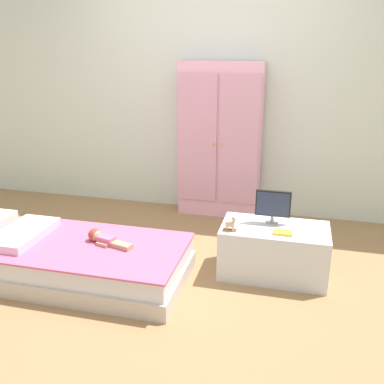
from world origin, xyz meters
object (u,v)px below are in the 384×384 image
at_px(doll, 102,238).
at_px(tv_monitor, 273,205).
at_px(bed, 89,262).
at_px(tv_stand, 274,251).
at_px(book_yellow, 283,232).
at_px(wardrobe, 220,141).
at_px(rocking_horse_toy, 231,224).

xyz_separation_m(doll, tv_monitor, (1.25, 0.43, 0.23)).
distance_m(bed, tv_stand, 1.44).
xyz_separation_m(bed, book_yellow, (1.44, 0.31, 0.27)).
xyz_separation_m(wardrobe, tv_stand, (0.65, -1.15, -0.59)).
bearing_deg(tv_stand, wardrobe, 119.65).
relative_size(tv_monitor, book_yellow, 1.94).
relative_size(wardrobe, book_yellow, 11.34).
relative_size(doll, book_yellow, 2.80).
xyz_separation_m(wardrobe, rocking_horse_toy, (0.33, -1.29, -0.33)).
relative_size(tv_stand, book_yellow, 5.92).
bearing_deg(doll, rocking_horse_toy, 12.11).
distance_m(rocking_horse_toy, book_yellow, 0.39).
height_order(wardrobe, rocking_horse_toy, wardrobe).
height_order(wardrobe, tv_stand, wardrobe).
bearing_deg(tv_monitor, tv_stand, -67.53).
bearing_deg(tv_stand, tv_monitor, 112.47).
height_order(doll, rocking_horse_toy, rocking_horse_toy).
bearing_deg(rocking_horse_toy, book_yellow, 6.49).
bearing_deg(bed, rocking_horse_toy, 14.36).
bearing_deg(tv_monitor, rocking_horse_toy, -142.52).
relative_size(bed, doll, 3.87).
height_order(tv_stand, book_yellow, book_yellow).
xyz_separation_m(tv_monitor, book_yellow, (0.09, -0.18, -0.14)).
distance_m(doll, rocking_horse_toy, 0.99).
relative_size(doll, tv_monitor, 1.44).
bearing_deg(bed, book_yellow, 12.31).
height_order(bed, rocking_horse_toy, rocking_horse_toy).
height_order(bed, doll, doll).
relative_size(bed, book_yellow, 10.83).
xyz_separation_m(doll, wardrobe, (0.63, 1.50, 0.46)).
height_order(tv_monitor, book_yellow, tv_monitor).
bearing_deg(tv_monitor, book_yellow, -62.39).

